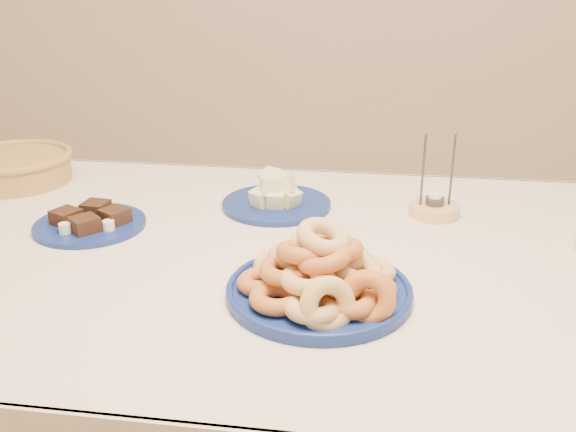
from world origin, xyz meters
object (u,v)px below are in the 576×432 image
(wicker_basket, at_px, (15,166))
(donut_platter, at_px, (321,277))
(candle_holder, at_px, (434,208))
(melon_plate, at_px, (276,196))
(brownie_plate, at_px, (90,222))
(dining_table, at_px, (291,296))

(wicker_basket, bearing_deg, donut_platter, -30.59)
(wicker_basket, bearing_deg, candle_holder, -4.45)
(candle_holder, bearing_deg, melon_plate, 179.89)
(melon_plate, xyz_separation_m, brownie_plate, (-0.40, -0.19, -0.02))
(dining_table, height_order, donut_platter, donut_platter)
(brownie_plate, relative_size, candle_holder, 1.65)
(melon_plate, bearing_deg, donut_platter, -70.69)
(brownie_plate, bearing_deg, wicker_basket, 140.56)
(dining_table, xyz_separation_m, melon_plate, (-0.07, 0.25, 0.13))
(donut_platter, bearing_deg, candle_holder, 62.45)
(dining_table, relative_size, brownie_plate, 5.23)
(melon_plate, bearing_deg, brownie_plate, -154.49)
(wicker_basket, height_order, candle_holder, candle_holder)
(melon_plate, bearing_deg, wicker_basket, 173.31)
(wicker_basket, bearing_deg, dining_table, -22.62)
(wicker_basket, bearing_deg, melon_plate, -6.69)
(melon_plate, height_order, candle_holder, candle_holder)
(donut_platter, distance_m, candle_holder, 0.49)
(melon_plate, distance_m, brownie_plate, 0.44)
(donut_platter, relative_size, wicker_basket, 1.18)
(wicker_basket, relative_size, candle_holder, 1.86)
(dining_table, bearing_deg, melon_plate, 106.46)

